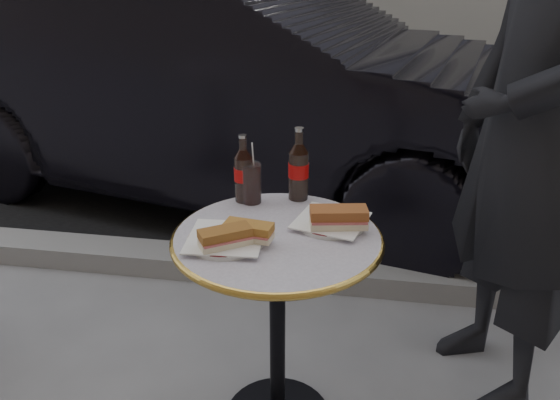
# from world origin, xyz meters

# --- Properties ---
(asphalt_road) EXTENTS (40.00, 8.00, 0.00)m
(asphalt_road) POSITION_xyz_m (0.00, 5.00, 0.00)
(asphalt_road) COLOR black
(asphalt_road) RESTS_ON ground
(curb) EXTENTS (40.00, 0.20, 0.12)m
(curb) POSITION_xyz_m (0.00, 0.90, 0.05)
(curb) COLOR gray
(curb) RESTS_ON ground
(bistro_table) EXTENTS (0.62, 0.62, 0.73)m
(bistro_table) POSITION_xyz_m (0.00, 0.00, 0.37)
(bistro_table) COLOR #BAB2C4
(bistro_table) RESTS_ON ground
(plate_left) EXTENTS (0.25, 0.25, 0.01)m
(plate_left) POSITION_xyz_m (-0.14, -0.07, 0.74)
(plate_left) COLOR silver
(plate_left) RESTS_ON bistro_table
(plate_right) EXTENTS (0.28, 0.28, 0.01)m
(plate_right) POSITION_xyz_m (0.15, 0.09, 0.74)
(plate_right) COLOR silver
(plate_right) RESTS_ON bistro_table
(sandwich_left_a) EXTENTS (0.16, 0.13, 0.05)m
(sandwich_left_a) POSITION_xyz_m (-0.13, -0.11, 0.77)
(sandwich_left_a) COLOR brown
(sandwich_left_a) RESTS_ON plate_left
(sandwich_left_b) EXTENTS (0.14, 0.08, 0.05)m
(sandwich_left_b) POSITION_xyz_m (-0.07, -0.07, 0.77)
(sandwich_left_b) COLOR #A46A29
(sandwich_left_b) RESTS_ON plate_left
(sandwich_right) EXTENTS (0.18, 0.11, 0.06)m
(sandwich_right) POSITION_xyz_m (0.17, 0.05, 0.77)
(sandwich_right) COLOR brown
(sandwich_right) RESTS_ON plate_right
(cola_bottle_left) EXTENTS (0.07, 0.07, 0.23)m
(cola_bottle_left) POSITION_xyz_m (-0.15, 0.22, 0.85)
(cola_bottle_left) COLOR black
(cola_bottle_left) RESTS_ON bistro_table
(cola_bottle_right) EXTENTS (0.09, 0.09, 0.25)m
(cola_bottle_right) POSITION_xyz_m (0.03, 0.27, 0.86)
(cola_bottle_right) COLOR black
(cola_bottle_right) RESTS_ON bistro_table
(cola_glass) EXTENTS (0.08, 0.08, 0.14)m
(cola_glass) POSITION_xyz_m (-0.12, 0.21, 0.80)
(cola_glass) COLOR black
(cola_glass) RESTS_ON bistro_table
(parked_car) EXTENTS (2.47, 4.64, 1.45)m
(parked_car) POSITION_xyz_m (-0.60, 1.93, 0.72)
(parked_car) COLOR black
(parked_car) RESTS_ON ground
(pedestrian) EXTENTS (0.65, 0.81, 1.93)m
(pedestrian) POSITION_xyz_m (0.74, 0.32, 0.97)
(pedestrian) COLOR black
(pedestrian) RESTS_ON ground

